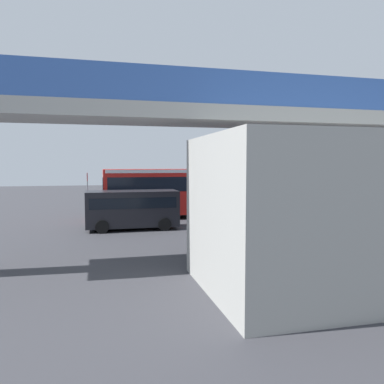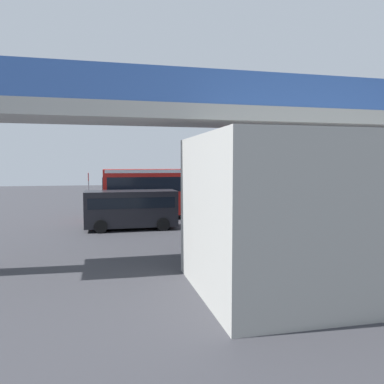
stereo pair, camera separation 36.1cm
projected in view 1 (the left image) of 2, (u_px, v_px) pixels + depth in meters
ground at (198, 214)px, 26.52m from camera, size 80.00×80.00×0.00m
city_bus at (192, 188)px, 24.95m from camera, size 11.54×2.85×3.15m
parked_van at (132, 207)px, 20.11m from camera, size 4.80×2.17×2.05m
bicycle_red at (336, 215)px, 22.80m from camera, size 1.77×0.44×0.96m
pedestrian at (308, 207)px, 23.01m from camera, size 0.38×0.38×1.79m
traffic_sign at (87, 185)px, 29.11m from camera, size 0.08×0.60×2.80m
lane_dash_leftmost at (238, 208)px, 30.05m from camera, size 2.00×0.20×0.01m
lane_dash_left at (190, 209)px, 29.08m from camera, size 2.00×0.20×0.01m
lane_dash_centre at (138, 211)px, 28.12m from camera, size 2.00×0.20×0.01m
pedestrian_overpass at (286, 130)px, 14.02m from camera, size 24.00×2.60×6.47m
station_building at (359, 211)px, 10.79m from camera, size 9.00×5.04×4.20m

